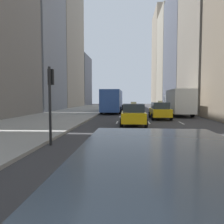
{
  "coord_description": "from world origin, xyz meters",
  "views": [
    {
      "loc": [
        0.87,
        0.75,
        2.2
      ],
      "look_at": [
        -0.17,
        13.92,
        1.33
      ],
      "focal_mm": 35.0,
      "sensor_mm": 36.0,
      "label": 1
    }
  ],
  "objects_px": {
    "box_truck": "(178,102)",
    "traffic_light_pole": "(50,93)",
    "taxi_second": "(133,114)",
    "city_bus": "(113,100)",
    "taxi_lead": "(160,111)"
  },
  "relations": [
    {
      "from": "taxi_second",
      "to": "traffic_light_pole",
      "type": "xyz_separation_m",
      "value": [
        -3.95,
        -7.52,
        1.53
      ]
    },
    {
      "from": "taxi_lead",
      "to": "city_bus",
      "type": "distance_m",
      "value": 11.43
    },
    {
      "from": "taxi_second",
      "to": "box_truck",
      "type": "xyz_separation_m",
      "value": [
        5.6,
        9.86,
        0.83
      ]
    },
    {
      "from": "taxi_second",
      "to": "taxi_lead",
      "type": "bearing_deg",
      "value": 62.05
    },
    {
      "from": "city_bus",
      "to": "box_truck",
      "type": "xyz_separation_m",
      "value": [
        8.41,
        -5.34,
        -0.08
      ]
    },
    {
      "from": "taxi_lead",
      "to": "box_truck",
      "type": "height_order",
      "value": "box_truck"
    },
    {
      "from": "taxi_lead",
      "to": "city_bus",
      "type": "relative_size",
      "value": 0.38
    },
    {
      "from": "city_bus",
      "to": "box_truck",
      "type": "bearing_deg",
      "value": -32.41
    },
    {
      "from": "city_bus",
      "to": "taxi_second",
      "type": "bearing_deg",
      "value": -79.52
    },
    {
      "from": "taxi_lead",
      "to": "taxi_second",
      "type": "relative_size",
      "value": 1.0
    },
    {
      "from": "taxi_second",
      "to": "box_truck",
      "type": "bearing_deg",
      "value": 60.4
    },
    {
      "from": "taxi_second",
      "to": "city_bus",
      "type": "bearing_deg",
      "value": 100.48
    },
    {
      "from": "taxi_lead",
      "to": "taxi_second",
      "type": "height_order",
      "value": "same"
    },
    {
      "from": "taxi_lead",
      "to": "traffic_light_pole",
      "type": "relative_size",
      "value": 1.22
    },
    {
      "from": "box_truck",
      "to": "traffic_light_pole",
      "type": "height_order",
      "value": "traffic_light_pole"
    }
  ]
}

